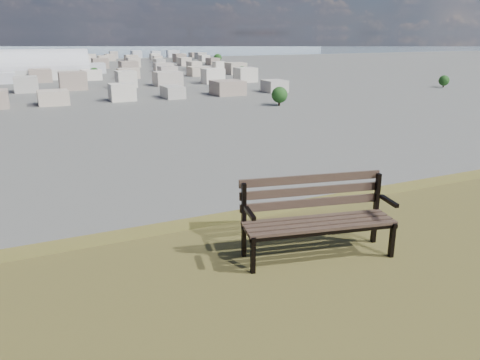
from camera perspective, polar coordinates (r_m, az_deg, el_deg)
name	(u,v)px	position (r m, az deg, el deg)	size (l,w,h in m)	color
park_bench	(316,213)	(5.09, 9.28, -3.94)	(1.68, 0.83, 0.84)	#4A392A
arena	(42,70)	(321.52, -23.00, 12.26)	(57.55, 28.06, 23.56)	silver
city_blocks	(21,66)	(396.24, -25.18, 12.43)	(395.00, 361.00, 7.00)	beige
bay_water	(17,50)	(901.49, -25.53, 14.11)	(2400.00, 700.00, 0.12)	#8096A3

